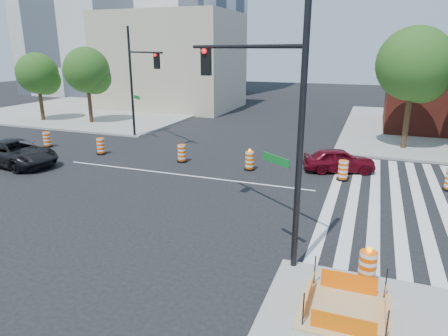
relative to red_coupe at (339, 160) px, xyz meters
The scene contains 19 objects.
ground 8.48m from the red_coupe, 155.32° to the right, with size 120.00×120.00×0.00m, color black.
sidewalk_nw 29.49m from the red_coupe, 150.61° to the left, with size 22.00×22.00×0.15m, color gray.
crosswalk_east 4.85m from the red_coupe, 47.25° to the right, with size 6.75×13.50×0.01m.
lane_centerline 8.48m from the red_coupe, 155.32° to the right, with size 14.00×0.12×0.01m, color silver.
excavation_pit 12.61m from the red_coupe, 84.01° to the right, with size 2.20×2.20×0.90m.
beige_midrise 27.34m from the red_coupe, 136.83° to the left, with size 14.00×10.00×10.00m, color #B3A989.
red_coupe is the anchor object (origin of this frame).
dark_suv 18.00m from the red_coupe, 163.30° to the right, with size 2.40×5.19×1.44m, color black.
signal_pole_se 10.78m from the red_coupe, 99.71° to the right, with size 4.97×3.84×8.12m.
signal_pole_nw 14.67m from the red_coupe, 169.13° to the left, with size 4.71×3.66×7.72m.
pit_drum 11.26m from the red_coupe, 81.09° to the right, with size 0.59×0.59×1.16m.
tree_north_a 27.40m from the red_coupe, 166.43° to the left, with size 3.60×3.56×6.04m.
tree_north_b 23.05m from the red_coupe, 161.99° to the left, with size 3.84×3.84×6.52m.
tree_north_c 8.71m from the red_coupe, 61.17° to the left, with size 4.55×4.55×7.74m.
median_drum_0 18.88m from the red_coupe, behind, with size 0.60×0.60×1.02m.
median_drum_1 14.36m from the red_coupe, behind, with size 0.60×0.60×1.02m.
median_drum_2 8.84m from the red_coupe, behind, with size 0.60×0.60×1.02m.
median_drum_3 4.79m from the red_coupe, 163.02° to the right, with size 0.60×0.60×1.18m.
median_drum_4 1.52m from the red_coupe, 77.07° to the right, with size 0.60×0.60×1.02m.
Camera 1 is at (9.16, -17.92, 6.40)m, focal length 32.00 mm.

